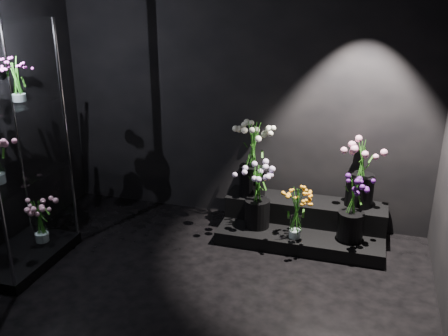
% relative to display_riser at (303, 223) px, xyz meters
% --- Properties ---
extents(floor, '(4.00, 4.00, 0.00)m').
position_rel_display_riser_xyz_m(floor, '(-0.76, -1.67, -0.15)').
color(floor, black).
rests_on(floor, ground).
extents(wall_back, '(4.00, 0.00, 4.00)m').
position_rel_display_riser_xyz_m(wall_back, '(-0.76, 0.33, 1.25)').
color(wall_back, black).
rests_on(wall_back, floor).
extents(display_riser, '(1.64, 0.73, 0.36)m').
position_rel_display_riser_xyz_m(display_riser, '(0.00, 0.00, 0.00)').
color(display_riser, black).
rests_on(display_riser, floor).
extents(display_case, '(0.60, 1.00, 2.20)m').
position_rel_display_riser_xyz_m(display_case, '(-2.44, -1.27, 0.95)').
color(display_case, black).
rests_on(display_case, floor).
extents(bouquet_orange_bells, '(0.30, 0.30, 0.51)m').
position_rel_display_riser_xyz_m(bouquet_orange_bells, '(-0.04, -0.31, 0.25)').
color(bouquet_orange_bells, white).
rests_on(bouquet_orange_bells, display_riser).
extents(bouquet_lilac, '(0.49, 0.49, 0.68)m').
position_rel_display_riser_xyz_m(bouquet_lilac, '(-0.45, -0.18, 0.37)').
color(bouquet_lilac, black).
rests_on(bouquet_lilac, display_riser).
extents(bouquet_purple, '(0.36, 0.36, 0.66)m').
position_rel_display_riser_xyz_m(bouquet_purple, '(0.48, -0.19, 0.34)').
color(bouquet_purple, black).
rests_on(bouquet_purple, display_riser).
extents(bouquet_cream_roses, '(0.46, 0.46, 0.78)m').
position_rel_display_riser_xyz_m(bouquet_cream_roses, '(-0.57, 0.08, 0.64)').
color(bouquet_cream_roses, black).
rests_on(bouquet_cream_roses, display_riser).
extents(bouquet_pink_roses, '(0.41, 0.41, 0.67)m').
position_rel_display_riser_xyz_m(bouquet_pink_roses, '(0.52, 0.14, 0.59)').
color(bouquet_pink_roses, black).
rests_on(bouquet_pink_roses, display_riser).
extents(bouquet_case_magenta, '(0.27, 0.27, 0.38)m').
position_rel_display_riser_xyz_m(bouquet_case_magenta, '(-2.39, -1.08, 1.55)').
color(bouquet_case_magenta, white).
rests_on(bouquet_case_magenta, display_case).
extents(bouquet_case_base_pink, '(0.42, 0.42, 0.46)m').
position_rel_display_riser_xyz_m(bouquet_case_base_pink, '(-2.39, -1.03, 0.19)').
color(bouquet_case_base_pink, white).
rests_on(bouquet_case_base_pink, display_case).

